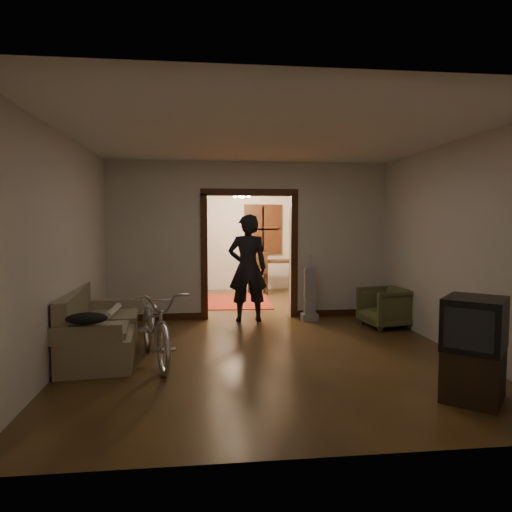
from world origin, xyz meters
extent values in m
cube|color=#372411|center=(0.00, 0.00, 0.00)|extent=(5.00, 8.50, 0.01)
cube|color=white|center=(0.00, 0.00, 2.80)|extent=(5.00, 8.50, 0.01)
cube|color=beige|center=(0.00, 4.25, 1.40)|extent=(5.00, 0.02, 2.80)
cube|color=beige|center=(-2.50, 0.00, 1.40)|extent=(0.02, 8.50, 2.80)
cube|color=beige|center=(2.50, 0.00, 1.40)|extent=(0.02, 8.50, 2.80)
cube|color=beige|center=(0.00, 0.75, 1.40)|extent=(5.00, 0.14, 2.80)
cube|color=#371B0C|center=(0.00, 0.75, 1.10)|extent=(1.74, 0.20, 2.32)
cube|color=black|center=(0.70, 4.21, 1.55)|extent=(0.98, 0.06, 1.28)
sphere|color=#FFE0A5|center=(0.00, 2.50, 2.35)|extent=(0.24, 0.24, 0.24)
cube|color=silver|center=(1.05, 0.68, 1.25)|extent=(0.08, 0.01, 0.12)
cube|color=#716A4B|center=(-2.15, -1.40, 0.43)|extent=(1.02, 1.93, 0.85)
cylinder|color=beige|center=(-2.05, -1.10, 0.53)|extent=(0.09, 0.73, 0.09)
ellipsoid|color=black|center=(-2.10, -2.31, 0.68)|extent=(0.44, 0.33, 0.13)
imported|color=silver|center=(-1.41, -1.75, 0.46)|extent=(1.05, 1.85, 0.92)
imported|color=brown|center=(2.15, -0.26, 0.33)|extent=(0.83, 0.82, 0.66)
cube|color=black|center=(1.77, -3.35, 0.26)|extent=(0.76, 0.76, 0.51)
cube|color=black|center=(1.77, -3.35, 0.76)|extent=(0.78, 0.79, 0.51)
cube|color=gray|center=(1.03, 0.40, 0.47)|extent=(0.30, 0.25, 0.93)
imported|color=black|center=(-0.06, 0.45, 0.93)|extent=(0.70, 0.48, 1.87)
cube|color=maroon|center=(-0.10, 2.39, 0.01)|extent=(1.51, 1.94, 0.01)
cube|color=#26311D|center=(-1.35, 4.00, 0.90)|extent=(0.94, 0.58, 1.80)
sphere|color=#1E5972|center=(-1.35, 4.00, 1.94)|extent=(0.26, 0.26, 0.26)
cube|color=black|center=(1.16, 3.51, 0.40)|extent=(1.11, 0.67, 0.80)
cube|color=black|center=(0.46, 3.43, 0.50)|extent=(0.53, 0.53, 1.01)
camera|label=1|loc=(-0.82, -7.41, 1.73)|focal=32.00mm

